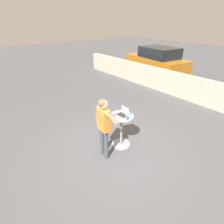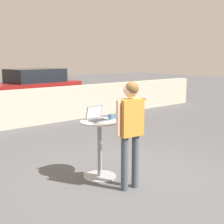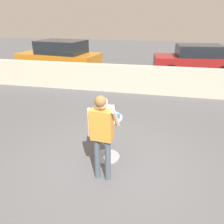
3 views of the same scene
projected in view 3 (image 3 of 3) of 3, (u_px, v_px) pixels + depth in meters
ground_plane at (111, 168)px, 4.40m from camera, size 50.00×50.00×0.00m
pavement_kerb at (138, 79)px, 8.52m from camera, size 15.98×0.35×1.06m
cafe_table at (107, 135)px, 4.52m from camera, size 0.63×0.63×0.96m
laptop at (107, 113)px, 4.38m from camera, size 0.31×0.27×0.24m
coffee_mug at (118, 116)px, 4.26m from camera, size 0.12×0.09×0.09m
standing_person at (102, 129)px, 3.71m from camera, size 0.53×0.34×1.65m
parked_car_near_street at (60, 57)px, 11.14m from camera, size 4.26×2.41×1.70m
parked_car_further_down at (195, 60)px, 10.98m from camera, size 4.07×2.12×1.50m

